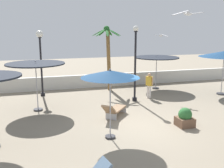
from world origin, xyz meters
TOP-DOWN VIEW (x-y plane):
  - ground_plane at (0.00, 0.00)m, footprint 56.00×56.00m
  - boundary_wall at (0.00, 8.77)m, footprint 25.20×0.30m
  - patio_umbrella_0 at (-1.15, -0.50)m, footprint 2.26×2.26m
  - patio_umbrella_1 at (7.84, 4.19)m, footprint 3.19×3.19m
  - patio_umbrella_2 at (4.46, 6.97)m, footprint 3.13×3.13m
  - patio_umbrella_3 at (-3.80, 4.08)m, footprint 3.00×3.00m
  - palm_tree_1 at (1.06, 7.54)m, footprint 1.99×2.07m
  - lamp_post_0 at (1.80, 4.35)m, footprint 0.33×0.33m
  - lamp_post_1 at (-3.42, 7.20)m, footprint 0.44×0.44m
  - lounge_chair_1 at (-0.25, 1.85)m, footprint 1.64×1.79m
  - guest_0 at (2.90, 4.71)m, footprint 0.39×0.49m
  - seagull_0 at (1.16, -1.93)m, footprint 1.33×0.40m
  - seagull_1 at (3.92, 5.38)m, footprint 0.65×0.89m
  - planter at (2.38, -0.23)m, footprint 0.70×0.70m

SIDE VIEW (x-z plane):
  - ground_plane at x=0.00m, z-range 0.00..0.00m
  - planter at x=2.38m, z-range -0.04..0.81m
  - lounge_chair_1 at x=-0.25m, z-range -0.03..0.81m
  - boundary_wall at x=0.00m, z-range 0.00..0.94m
  - guest_0 at x=2.90m, z-range 0.16..1.74m
  - patio_umbrella_2 at x=4.46m, z-range 0.97..3.38m
  - patio_umbrella_3 at x=-3.80m, z-range 1.07..3.73m
  - lamp_post_0 at x=1.80m, z-range 0.30..4.71m
  - patio_umbrella_0 at x=-1.15m, z-range 1.16..3.95m
  - patio_umbrella_1 at x=7.84m, z-range 1.19..4.09m
  - lamp_post_1 at x=-3.42m, z-range 0.76..4.91m
  - palm_tree_1 at x=1.06m, z-range 0.63..5.07m
  - seagull_1 at x=3.92m, z-range 3.74..3.89m
  - seagull_0 at x=1.16m, z-range 4.68..4.86m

